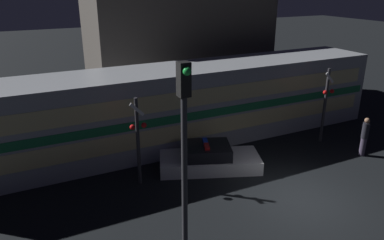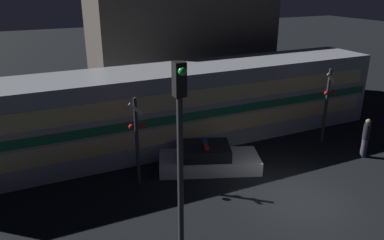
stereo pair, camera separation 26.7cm
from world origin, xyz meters
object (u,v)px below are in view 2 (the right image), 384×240
at_px(police_car, 208,159).
at_px(pedestrian, 366,138).
at_px(train, 177,106).
at_px(traffic_light_corner, 180,142).
at_px(crossing_signal_near, 327,103).

distance_m(police_car, pedestrian, 7.36).
relative_size(train, police_car, 4.73).
distance_m(train, traffic_light_corner, 8.32).
relative_size(police_car, pedestrian, 2.51).
bearing_deg(train, pedestrian, -35.97).
xyz_separation_m(police_car, crossing_signal_near, (6.55, 0.05, 1.62)).
bearing_deg(pedestrian, train, 144.03).
relative_size(crossing_signal_near, traffic_light_corner, 0.65).
xyz_separation_m(train, crossing_signal_near, (6.65, -3.08, 0.15)).
distance_m(crossing_signal_near, traffic_light_corner, 10.84).
relative_size(pedestrian, traffic_light_corner, 0.32).
height_order(pedestrian, crossing_signal_near, crossing_signal_near).
distance_m(pedestrian, crossing_signal_near, 2.43).
bearing_deg(train, police_car, -88.19).
relative_size(police_car, crossing_signal_near, 1.24).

